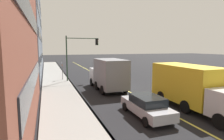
# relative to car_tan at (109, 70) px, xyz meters

# --- Properties ---
(ground) EXTENTS (200.00, 200.00, 0.00)m
(ground) POSITION_rel_car_tan_xyz_m (-9.75, 1.84, -0.76)
(ground) COLOR black
(sidewalk_slab) EXTENTS (80.00, 3.52, 0.15)m
(sidewalk_slab) POSITION_rel_car_tan_xyz_m (-9.75, 8.61, -0.69)
(sidewalk_slab) COLOR gray
(sidewalk_slab) RESTS_ON ground
(curb_edge) EXTENTS (80.00, 0.16, 0.15)m
(curb_edge) POSITION_rel_car_tan_xyz_m (-9.75, 6.93, -0.69)
(curb_edge) COLOR slate
(curb_edge) RESTS_ON ground
(lane_stripe_center) EXTENTS (80.00, 0.16, 0.01)m
(lane_stripe_center) POSITION_rel_car_tan_xyz_m (-9.75, 1.84, -0.76)
(lane_stripe_center) COLOR #D8CC4C
(lane_stripe_center) RESTS_ON ground
(building_glass_right) EXTENTS (14.49, 11.09, 16.10)m
(building_glass_right) POSITION_rel_car_tan_xyz_m (19.38, 16.07, 7.28)
(building_glass_right) COLOR slate
(building_glass_right) RESTS_ON ground
(car_tan) EXTENTS (4.53, 1.91, 1.50)m
(car_tan) POSITION_rel_car_tan_xyz_m (0.00, 0.00, 0.00)
(car_tan) COLOR tan
(car_tan) RESTS_ON ground
(car_silver) EXTENTS (4.55, 1.91, 1.43)m
(car_silver) POSITION_rel_car_tan_xyz_m (-18.77, 3.73, -0.02)
(car_silver) COLOR #A8AAB2
(car_silver) RESTS_ON ground
(truck_yellow) EXTENTS (8.29, 2.67, 3.18)m
(truck_yellow) POSITION_rel_car_tan_xyz_m (-18.46, -0.38, 0.91)
(truck_yellow) COLOR silver
(truck_yellow) RESTS_ON ground
(truck_gray) EXTENTS (6.67, 2.64, 3.34)m
(truck_gray) POSITION_rel_car_tan_xyz_m (-10.42, 3.59, 0.97)
(truck_gray) COLOR silver
(truck_gray) RESTS_ON ground
(traffic_light_mast) EXTENTS (0.28, 4.40, 6.05)m
(traffic_light_mast) POSITION_rel_car_tan_xyz_m (-4.15, 5.62, 3.39)
(traffic_light_mast) COLOR #1E3823
(traffic_light_mast) RESTS_ON ground
(street_sign_post) EXTENTS (0.60, 0.08, 2.70)m
(street_sign_post) POSITION_rel_car_tan_xyz_m (-2.82, 7.75, 0.83)
(street_sign_post) COLOR slate
(street_sign_post) RESTS_ON ground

